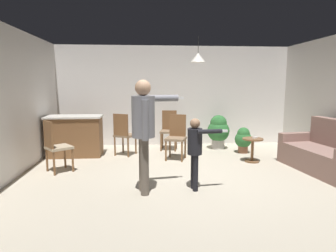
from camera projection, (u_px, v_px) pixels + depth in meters
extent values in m
plane|color=#B2A893|center=(193.00, 181.00, 5.09)|extent=(7.68, 7.68, 0.00)
cube|color=silver|center=(174.00, 96.00, 8.05)|extent=(6.40, 0.10, 2.70)
cube|color=#8C6B60|center=(323.00, 160.00, 5.63)|extent=(1.01, 1.53, 0.45)
cube|color=#8C6B60|center=(297.00, 147.00, 6.40)|extent=(0.87, 0.28, 0.63)
cylinder|color=brown|center=(310.00, 159.00, 6.50)|extent=(0.05, 0.05, 0.06)
cylinder|color=brown|center=(284.00, 160.00, 6.37)|extent=(0.05, 0.05, 0.06)
cube|color=brown|center=(75.00, 137.00, 6.83)|extent=(1.20, 0.60, 0.91)
cube|color=beige|center=(74.00, 117.00, 6.76)|extent=(1.26, 0.66, 0.04)
cylinder|color=brown|center=(253.00, 139.00, 6.29)|extent=(0.44, 0.44, 0.03)
cylinder|color=brown|center=(252.00, 151.00, 6.33)|extent=(0.06, 0.06, 0.49)
cylinder|color=brown|center=(252.00, 161.00, 6.36)|extent=(0.31, 0.31, 0.03)
cylinder|color=#60564C|center=(143.00, 164.00, 4.59)|extent=(0.13, 0.13, 0.88)
cylinder|color=#60564C|center=(145.00, 167.00, 4.41)|extent=(0.13, 0.13, 0.88)
cylinder|color=slate|center=(143.00, 117.00, 4.39)|extent=(0.35, 0.35, 0.63)
sphere|color=tan|center=(143.00, 88.00, 4.33)|extent=(0.24, 0.24, 0.24)
cylinder|color=slate|center=(160.00, 98.00, 4.61)|extent=(0.60, 0.18, 0.10)
cube|color=white|center=(180.00, 98.00, 4.68)|extent=(0.13, 0.05, 0.04)
cylinder|color=slate|center=(145.00, 120.00, 4.20)|extent=(0.10, 0.10, 0.59)
cylinder|color=black|center=(193.00, 171.00, 4.71)|extent=(0.09, 0.09, 0.58)
cylinder|color=black|center=(196.00, 173.00, 4.59)|extent=(0.09, 0.09, 0.58)
cylinder|color=black|center=(195.00, 141.00, 4.58)|extent=(0.23, 0.23, 0.41)
sphere|color=#9E7556|center=(195.00, 123.00, 4.54)|extent=(0.16, 0.16, 0.16)
cylinder|color=black|center=(192.00, 141.00, 4.71)|extent=(0.07, 0.07, 0.39)
cylinder|color=black|center=(210.00, 131.00, 4.46)|extent=(0.39, 0.11, 0.07)
cube|color=white|center=(223.00, 131.00, 4.51)|extent=(0.13, 0.05, 0.04)
cylinder|color=brown|center=(185.00, 148.00, 6.64)|extent=(0.04, 0.04, 0.45)
cylinder|color=brown|center=(170.00, 148.00, 6.73)|extent=(0.04, 0.04, 0.45)
cylinder|color=brown|center=(182.00, 152.00, 6.30)|extent=(0.04, 0.04, 0.45)
cylinder|color=brown|center=(166.00, 151.00, 6.39)|extent=(0.04, 0.04, 0.45)
cube|color=#7F664C|center=(176.00, 139.00, 6.48)|extent=(0.54, 0.54, 0.05)
cube|color=brown|center=(178.00, 125.00, 6.62)|extent=(0.37, 0.16, 0.50)
cylinder|color=brown|center=(176.00, 140.00, 7.65)|extent=(0.04, 0.04, 0.45)
cylinder|color=brown|center=(163.00, 140.00, 7.68)|extent=(0.04, 0.04, 0.45)
cylinder|color=brown|center=(175.00, 143.00, 7.30)|extent=(0.04, 0.04, 0.45)
cylinder|color=brown|center=(161.00, 142.00, 7.33)|extent=(0.04, 0.04, 0.45)
cube|color=#7F664C|center=(169.00, 132.00, 7.45)|extent=(0.49, 0.49, 0.05)
cube|color=brown|center=(169.00, 120.00, 7.60)|extent=(0.38, 0.10, 0.50)
cylinder|color=brown|center=(47.00, 160.00, 5.64)|extent=(0.04, 0.04, 0.45)
cylinder|color=brown|center=(54.00, 164.00, 5.38)|extent=(0.04, 0.04, 0.45)
cylinder|color=brown|center=(65.00, 157.00, 5.88)|extent=(0.04, 0.04, 0.45)
cylinder|color=brown|center=(73.00, 160.00, 5.62)|extent=(0.04, 0.04, 0.45)
cube|color=tan|center=(59.00, 147.00, 5.59)|extent=(0.59, 0.59, 0.05)
cube|color=brown|center=(48.00, 134.00, 5.43)|extent=(0.26, 0.32, 0.50)
cylinder|color=brown|center=(115.00, 146.00, 6.86)|extent=(0.04, 0.04, 0.45)
cylinder|color=brown|center=(128.00, 148.00, 6.72)|extent=(0.04, 0.04, 0.45)
cylinder|color=brown|center=(123.00, 144.00, 7.19)|extent=(0.04, 0.04, 0.45)
cylinder|color=brown|center=(136.00, 145.00, 7.05)|extent=(0.04, 0.04, 0.45)
cube|color=#7F664C|center=(125.00, 135.00, 6.92)|extent=(0.57, 0.57, 0.05)
cube|color=brown|center=(121.00, 125.00, 6.71)|extent=(0.35, 0.21, 0.50)
cylinder|color=#B7B2AD|center=(218.00, 143.00, 7.66)|extent=(0.33, 0.33, 0.26)
sphere|color=#2D6B33|center=(218.00, 131.00, 7.61)|extent=(0.57, 0.57, 0.57)
sphere|color=#2D6B33|center=(219.00, 123.00, 7.58)|extent=(0.43, 0.43, 0.43)
cylinder|color=brown|center=(243.00, 149.00, 7.19)|extent=(0.24, 0.24, 0.19)
sphere|color=#2D6B33|center=(243.00, 139.00, 7.15)|extent=(0.41, 0.41, 0.41)
sphere|color=#2D6B33|center=(243.00, 134.00, 7.13)|extent=(0.31, 0.31, 0.31)
cube|color=white|center=(255.00, 138.00, 6.28)|extent=(0.13, 0.09, 0.04)
cone|color=silver|center=(198.00, 57.00, 6.30)|extent=(0.32, 0.32, 0.20)
cylinder|color=black|center=(198.00, 45.00, 6.26)|extent=(0.01, 0.01, 0.36)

